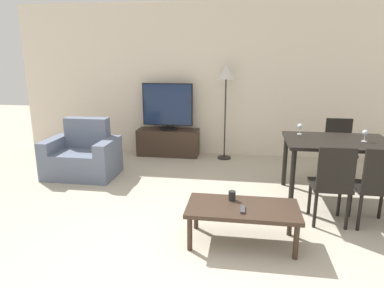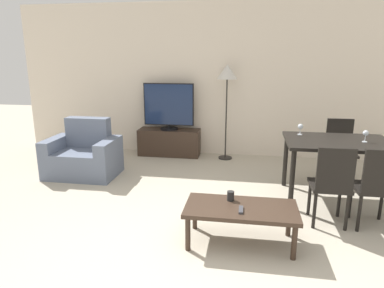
{
  "view_description": "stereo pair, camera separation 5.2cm",
  "coord_description": "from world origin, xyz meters",
  "px_view_note": "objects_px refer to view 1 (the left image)",
  "views": [
    {
      "loc": [
        0.55,
        -2.49,
        1.79
      ],
      "look_at": [
        -0.1,
        1.84,
        0.65
      ],
      "focal_mm": 32.0,
      "sensor_mm": 36.0,
      "label": 1
    },
    {
      "loc": [
        0.6,
        -2.48,
        1.79
      ],
      "look_at": [
        -0.1,
        1.84,
        0.65
      ],
      "focal_mm": 32.0,
      "sensor_mm": 36.0,
      "label": 2
    }
  ],
  "objects_px": {
    "dining_chair_near": "(332,182)",
    "floor_lamp": "(226,77)",
    "remote_primary": "(243,210)",
    "dining_table": "(338,147)",
    "tv": "(168,107)",
    "dining_chair_far": "(339,147)",
    "dining_chair_near_right": "(377,184)",
    "cup_white_near": "(232,196)",
    "armchair": "(83,156)",
    "tv_stand": "(168,142)",
    "wine_glass_left": "(300,127)",
    "coffee_table": "(243,211)",
    "wine_glass_center": "(365,133)"
  },
  "relations": [
    {
      "from": "dining_chair_near",
      "to": "floor_lamp",
      "type": "relative_size",
      "value": 0.54
    },
    {
      "from": "dining_chair_near",
      "to": "remote_primary",
      "type": "height_order",
      "value": "dining_chair_near"
    },
    {
      "from": "dining_table",
      "to": "remote_primary",
      "type": "bearing_deg",
      "value": -130.37
    },
    {
      "from": "tv",
      "to": "dining_chair_far",
      "type": "height_order",
      "value": "tv"
    },
    {
      "from": "dining_chair_near_right",
      "to": "remote_primary",
      "type": "distance_m",
      "value": 1.5
    },
    {
      "from": "remote_primary",
      "to": "cup_white_near",
      "type": "distance_m",
      "value": 0.25
    },
    {
      "from": "floor_lamp",
      "to": "dining_chair_far",
      "type": "bearing_deg",
      "value": -25.29
    },
    {
      "from": "armchair",
      "to": "remote_primary",
      "type": "distance_m",
      "value": 2.97
    },
    {
      "from": "tv_stand",
      "to": "dining_chair_near_right",
      "type": "relative_size",
      "value": 1.24
    },
    {
      "from": "remote_primary",
      "to": "wine_glass_left",
      "type": "height_order",
      "value": "wine_glass_left"
    },
    {
      "from": "dining_chair_far",
      "to": "tv",
      "type": "bearing_deg",
      "value": 162.57
    },
    {
      "from": "tv",
      "to": "wine_glass_left",
      "type": "distance_m",
      "value": 2.49
    },
    {
      "from": "dining_table",
      "to": "dining_chair_far",
      "type": "relative_size",
      "value": 1.41
    },
    {
      "from": "dining_chair_near_right",
      "to": "wine_glass_left",
      "type": "height_order",
      "value": "wine_glass_left"
    },
    {
      "from": "dining_chair_near",
      "to": "remote_primary",
      "type": "distance_m",
      "value": 1.11
    },
    {
      "from": "armchair",
      "to": "wine_glass_left",
      "type": "xyz_separation_m",
      "value": [
        3.14,
        -0.1,
        0.58
      ]
    },
    {
      "from": "coffee_table",
      "to": "wine_glass_left",
      "type": "relative_size",
      "value": 7.37
    },
    {
      "from": "dining_chair_near",
      "to": "cup_white_near",
      "type": "distance_m",
      "value": 1.1
    },
    {
      "from": "dining_chair_near_right",
      "to": "cup_white_near",
      "type": "relative_size",
      "value": 9.3
    },
    {
      "from": "wine_glass_left",
      "to": "wine_glass_center",
      "type": "bearing_deg",
      "value": -21.83
    },
    {
      "from": "dining_chair_far",
      "to": "dining_chair_near_right",
      "type": "height_order",
      "value": "same"
    },
    {
      "from": "wine_glass_center",
      "to": "dining_chair_near_right",
      "type": "bearing_deg",
      "value": -95.32
    },
    {
      "from": "tv",
      "to": "wine_glass_center",
      "type": "xyz_separation_m",
      "value": [
        2.81,
        -1.65,
        -0.02
      ]
    },
    {
      "from": "tv_stand",
      "to": "floor_lamp",
      "type": "relative_size",
      "value": 0.67
    },
    {
      "from": "tv_stand",
      "to": "remote_primary",
      "type": "height_order",
      "value": "tv_stand"
    },
    {
      "from": "dining_chair_near_right",
      "to": "remote_primary",
      "type": "xyz_separation_m",
      "value": [
        -1.37,
        -0.59,
        -0.11
      ]
    },
    {
      "from": "armchair",
      "to": "cup_white_near",
      "type": "relative_size",
      "value": 10.75
    },
    {
      "from": "wine_glass_left",
      "to": "coffee_table",
      "type": "bearing_deg",
      "value": -115.39
    },
    {
      "from": "tv_stand",
      "to": "cup_white_near",
      "type": "bearing_deg",
      "value": -65.34
    },
    {
      "from": "armchair",
      "to": "floor_lamp",
      "type": "xyz_separation_m",
      "value": [
        2.08,
        1.2,
        1.14
      ]
    },
    {
      "from": "coffee_table",
      "to": "floor_lamp",
      "type": "distance_m",
      "value": 3.05
    },
    {
      "from": "tv_stand",
      "to": "dining_table",
      "type": "bearing_deg",
      "value": -32.74
    },
    {
      "from": "tv",
      "to": "coffee_table",
      "type": "xyz_separation_m",
      "value": [
        1.37,
        -2.88,
        -0.56
      ]
    },
    {
      "from": "remote_primary",
      "to": "cup_white_near",
      "type": "bearing_deg",
      "value": 116.08
    },
    {
      "from": "coffee_table",
      "to": "cup_white_near",
      "type": "distance_m",
      "value": 0.2
    },
    {
      "from": "dining_table",
      "to": "floor_lamp",
      "type": "height_order",
      "value": "floor_lamp"
    },
    {
      "from": "tv_stand",
      "to": "wine_glass_center",
      "type": "height_order",
      "value": "wine_glass_center"
    },
    {
      "from": "armchair",
      "to": "tv_stand",
      "type": "bearing_deg",
      "value": 50.16
    },
    {
      "from": "tv",
      "to": "floor_lamp",
      "type": "xyz_separation_m",
      "value": [
        1.03,
        -0.05,
        0.54
      ]
    },
    {
      "from": "tv_stand",
      "to": "remote_primary",
      "type": "xyz_separation_m",
      "value": [
        1.37,
        -2.97,
        0.15
      ]
    },
    {
      "from": "dining_chair_near",
      "to": "wine_glass_left",
      "type": "xyz_separation_m",
      "value": [
        -0.21,
        1.01,
        0.38
      ]
    },
    {
      "from": "floor_lamp",
      "to": "wine_glass_left",
      "type": "bearing_deg",
      "value": -51.05
    },
    {
      "from": "coffee_table",
      "to": "remote_primary",
      "type": "relative_size",
      "value": 7.17
    },
    {
      "from": "dining_table",
      "to": "cup_white_near",
      "type": "height_order",
      "value": "dining_table"
    },
    {
      "from": "wine_glass_center",
      "to": "tv_stand",
      "type": "bearing_deg",
      "value": 149.53
    },
    {
      "from": "tv_stand",
      "to": "coffee_table",
      "type": "relative_size",
      "value": 1.03
    },
    {
      "from": "wine_glass_left",
      "to": "wine_glass_center",
      "type": "relative_size",
      "value": 1.0
    },
    {
      "from": "coffee_table",
      "to": "dining_chair_near_right",
      "type": "height_order",
      "value": "dining_chair_near_right"
    },
    {
      "from": "wine_glass_left",
      "to": "tv_stand",
      "type": "bearing_deg",
      "value": 146.87
    },
    {
      "from": "armchair",
      "to": "dining_chair_near_right",
      "type": "xyz_separation_m",
      "value": [
        3.79,
        -1.12,
        0.2
      ]
    }
  ]
}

